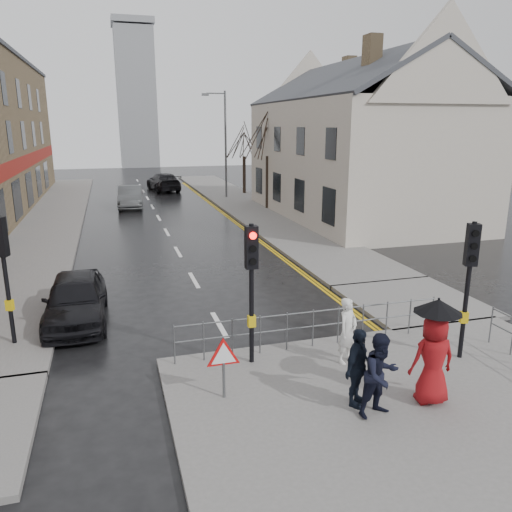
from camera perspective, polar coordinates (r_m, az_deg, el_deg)
ground at (r=12.19m, az=-1.16°, el=-13.08°), size 120.00×120.00×0.00m
near_pavement at (r=10.63m, az=21.04°, el=-18.29°), size 10.00×9.00×0.14m
left_pavement at (r=34.08m, az=-22.37°, el=4.20°), size 4.00×44.00×0.14m
right_pavement at (r=37.03m, az=-1.58°, el=6.07°), size 4.00×40.00×0.14m
pavement_bridge_right at (r=17.25m, az=17.46°, el=-4.94°), size 4.00×4.20×0.14m
building_right_cream at (r=32.04m, az=11.50°, el=12.89°), size 9.00×16.40×10.10m
church_tower at (r=72.60m, az=-13.50°, el=17.04°), size 5.00×5.00×18.00m
traffic_signal_near_left at (r=11.48m, az=-0.52°, el=-1.59°), size 0.28×0.27×3.40m
traffic_signal_near_right at (r=12.75m, az=23.24°, el=-1.14°), size 0.34×0.33×3.40m
traffic_signal_far_left at (r=14.06m, az=-26.91°, el=-0.16°), size 0.34×0.33×3.40m
guard_railing_front at (r=12.92m, az=6.55°, el=-7.29°), size 7.14×0.04×1.00m
warning_sign at (r=10.50m, az=-3.73°, el=-11.56°), size 0.80×0.07×1.35m
street_lamp at (r=39.37m, az=-3.76°, el=13.35°), size 1.83×0.25×8.00m
tree_near at (r=34.00m, az=1.36°, el=13.87°), size 2.40×2.40×6.58m
tree_far at (r=41.84m, az=-1.38°, el=13.07°), size 2.40×2.40×5.64m
pedestrian_a at (r=12.20m, az=10.43°, el=-8.38°), size 0.70×0.63×1.61m
pedestrian_b at (r=10.23m, az=14.06°, el=-13.07°), size 0.95×0.81×1.71m
pedestrian_with_umbrella at (r=10.83m, az=19.68°, el=-10.00°), size 0.98×0.96×2.24m
pedestrian_d at (r=10.46m, az=11.49°, el=-12.40°), size 1.00×0.93×1.65m
car_parked at (r=15.65m, az=-19.91°, el=-4.63°), size 1.77×4.29×1.46m
car_mid at (r=36.35m, az=-14.16°, el=6.56°), size 1.90×4.70×1.52m
car_far at (r=45.19m, az=-10.52°, el=8.33°), size 2.83×5.59×1.55m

